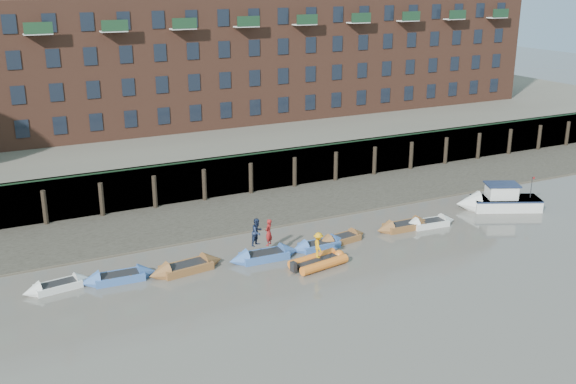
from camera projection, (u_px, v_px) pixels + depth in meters
ground at (382, 312)px, 35.72m from camera, size 220.00×220.00×0.00m
foreshore at (247, 211)px, 51.01m from camera, size 110.00×8.00×0.50m
mud_band at (266, 225)px, 48.12m from camera, size 110.00×1.60×0.10m
river_wall at (225, 176)px, 54.24m from camera, size 110.00×1.23×3.30m
bank_terrace at (173, 141)px, 65.81m from camera, size 110.00×28.00×3.20m
apartment_terrace at (164, 22)px, 63.21m from camera, size 80.60×15.56×20.98m
rowboat_0 at (58, 286)px, 38.31m from camera, size 4.07×1.65×1.15m
rowboat_1 at (119, 277)px, 39.35m from camera, size 4.51×1.56×1.29m
rowboat_2 at (186, 267)px, 40.62m from camera, size 4.91×1.95×1.39m
rowboat_3 at (264, 256)px, 42.33m from camera, size 4.71×1.55×1.35m
rowboat_4 at (319, 245)px, 44.08m from camera, size 4.14×1.30×1.19m
rowboat_5 at (341, 239)px, 45.10m from camera, size 4.16×1.76×1.17m
rowboat_6 at (404, 226)px, 47.36m from camera, size 4.43×1.39×1.28m
rowboat_7 at (429, 223)px, 47.92m from camera, size 4.30×1.60×1.22m
rib_tender at (320, 261)px, 41.46m from camera, size 3.85×2.32×0.65m
motor_launch at (492, 201)px, 51.24m from camera, size 6.59×4.54×2.60m
person_rower_a at (269, 232)px, 42.00m from camera, size 0.74×0.71×1.71m
person_rower_b at (257, 232)px, 41.95m from camera, size 1.09×1.01×1.78m
person_rib_crew at (318, 245)px, 40.93m from camera, size 0.85×1.16×1.61m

